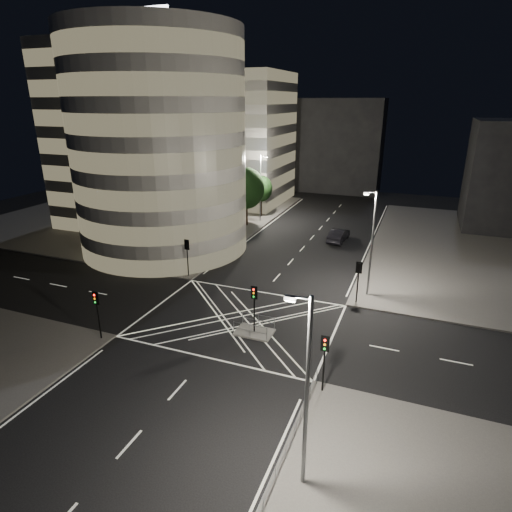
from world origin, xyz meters
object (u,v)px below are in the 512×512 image
at_px(central_island, 254,332).
at_px(traffic_signal_fr, 358,275).
at_px(traffic_signal_nl, 97,306).
at_px(traffic_signal_island, 254,300).
at_px(street_lamp_left_near, 204,214).
at_px(sedan, 339,235).
at_px(street_lamp_right_near, 306,389).
at_px(traffic_signal_nr, 325,353).
at_px(traffic_signal_fl, 187,251).
at_px(street_lamp_left_far, 261,186).
at_px(street_lamp_right_far, 372,241).

bearing_deg(central_island, traffic_signal_fr, 50.67).
xyz_separation_m(traffic_signal_nl, traffic_signal_island, (10.80, 5.30, 0.00)).
relative_size(street_lamp_left_near, sedan, 1.91).
bearing_deg(sedan, street_lamp_right_near, 102.54).
height_order(central_island, traffic_signal_fr, traffic_signal_fr).
relative_size(street_lamp_right_near, sedan, 1.91).
distance_m(traffic_signal_nr, street_lamp_left_near, 26.32).
bearing_deg(traffic_signal_nr, street_lamp_right_near, -84.96).
bearing_deg(central_island, street_lamp_right_near, -59.25).
height_order(traffic_signal_fl, traffic_signal_nr, same).
xyz_separation_m(traffic_signal_fl, traffic_signal_nr, (17.60, -13.60, 0.00)).
xyz_separation_m(traffic_signal_nr, sedan, (-5.16, 31.47, -2.05)).
xyz_separation_m(traffic_signal_nl, traffic_signal_fr, (17.60, 13.60, 0.00)).
distance_m(central_island, traffic_signal_nr, 9.08).
distance_m(street_lamp_right_near, sedan, 39.38).
bearing_deg(sedan, street_lamp_left_far, -18.14).
xyz_separation_m(street_lamp_left_far, sedan, (13.08, -5.33, -4.68)).
distance_m(central_island, sedan, 26.24).
bearing_deg(central_island, traffic_signal_nl, -153.86).
xyz_separation_m(central_island, traffic_signal_island, (0.00, 0.00, 2.84)).
bearing_deg(traffic_signal_island, street_lamp_left_near, 130.27).
relative_size(central_island, street_lamp_right_far, 0.30).
distance_m(traffic_signal_nl, street_lamp_right_near, 19.78).
xyz_separation_m(traffic_signal_nl, street_lamp_right_near, (18.24, -7.20, 2.63)).
xyz_separation_m(traffic_signal_nr, street_lamp_left_near, (-18.24, 18.80, 2.63)).
xyz_separation_m(traffic_signal_nr, traffic_signal_island, (-6.80, 5.30, 0.00)).
distance_m(traffic_signal_nr, street_lamp_right_far, 16.03).
bearing_deg(street_lamp_left_near, traffic_signal_island, -49.73).
distance_m(street_lamp_left_near, street_lamp_right_near, 32.13).
relative_size(traffic_signal_fr, street_lamp_right_far, 0.40).
height_order(traffic_signal_island, street_lamp_left_near, street_lamp_left_near).
distance_m(traffic_signal_fr, street_lamp_left_far, 29.63).
height_order(street_lamp_right_near, sedan, street_lamp_right_near).
height_order(traffic_signal_nr, sedan, traffic_signal_nr).
bearing_deg(traffic_signal_nr, traffic_signal_nl, 180.00).
bearing_deg(traffic_signal_fl, street_lamp_right_far, 6.88).
bearing_deg(central_island, sedan, 86.41).
bearing_deg(street_lamp_left_far, traffic_signal_island, -70.05).
height_order(traffic_signal_island, street_lamp_left_far, street_lamp_left_far).
bearing_deg(traffic_signal_fr, sedan, 106.10).
distance_m(street_lamp_right_far, street_lamp_right_near, 23.00).
bearing_deg(traffic_signal_island, traffic_signal_nl, -153.86).
relative_size(traffic_signal_fr, street_lamp_right_near, 0.40).
bearing_deg(street_lamp_left_near, traffic_signal_fl, -83.03).
distance_m(traffic_signal_nl, traffic_signal_fr, 22.24).
height_order(traffic_signal_fr, traffic_signal_nr, same).
xyz_separation_m(traffic_signal_fr, traffic_signal_nr, (0.00, -13.60, 0.00)).
xyz_separation_m(traffic_signal_fl, street_lamp_left_far, (-0.64, 23.20, 2.63)).
xyz_separation_m(traffic_signal_island, street_lamp_left_far, (-11.44, 31.50, 2.63)).
height_order(traffic_signal_nl, street_lamp_left_near, street_lamp_left_near).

